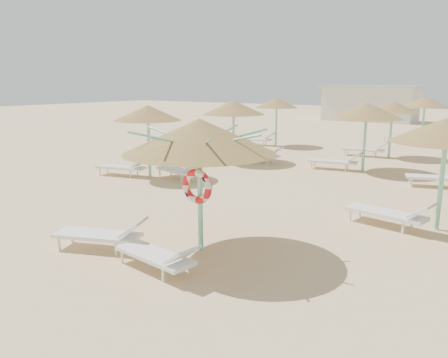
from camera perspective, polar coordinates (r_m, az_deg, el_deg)
The scene contains 6 objects.
ground at distance 9.34m, azimuth -6.33°, elevation -9.21°, with size 120.00×120.00×0.00m, color #D1B27F.
main_palapa at distance 8.72m, azimuth -3.22°, elevation 5.52°, with size 3.07×3.07×2.75m.
lounger_main_a at distance 9.54m, azimuth -15.47°, elevation -6.93°, with size 2.05×1.25×0.71m.
lounger_main_b at distance 8.25m, azimuth -8.49°, elevation -9.86°, with size 1.90×0.80×0.67m.
palapa_field at distance 18.01m, azimuth 22.32°, elevation 7.88°, with size 19.52×18.80×2.70m.
service_hut at distance 43.23m, azimuth 18.56°, elevation 9.38°, with size 8.40×4.40×3.25m.
Camera 1 is at (5.67, -6.59, 3.42)m, focal length 35.00 mm.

